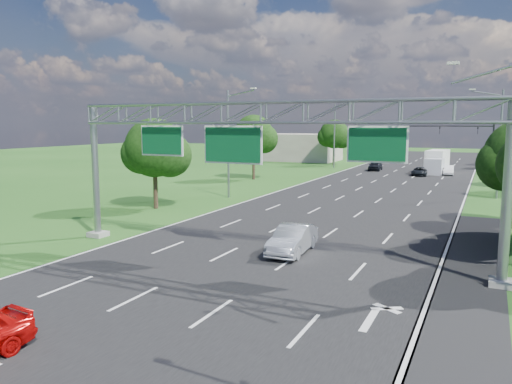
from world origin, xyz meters
The scene contains 17 objects.
ground centered at (0.00, 30.00, 0.00)m, with size 220.00×220.00×0.00m, color #1F4C16.
road centered at (0.00, 30.00, 0.00)m, with size 18.00×180.00×0.02m, color black.
road_flare centered at (10.20, 14.00, 0.00)m, with size 3.00×30.00×0.02m, color black.
sign_gantry centered at (0.33, 12.00, 6.89)m, with size 23.50×1.00×9.56m.
traffic_signal centered at (7.48, 65.00, 5.17)m, with size 12.21×0.24×7.00m.
streetlight_l_near centered at (-11.30, 30.00, 5.58)m, with size 2.97×0.22×10.16m.
streetlight_l_far centered at (-11.30, 65.00, 5.58)m, with size 2.97×0.22×10.16m.
streetlight_r_mid centered at (11.30, 40.00, 5.58)m, with size 2.97×0.22×10.16m.
tree_verge_la centered at (-13.92, 22.04, 4.76)m, with size 5.76×4.80×7.40m.
tree_verge_lb centered at (-15.92, 45.04, 5.41)m, with size 5.76×4.80×8.06m.
tree_verge_lc centered at (-12.92, 70.04, 4.98)m, with size 5.76×4.80×7.62m.
building_left centered at (-22.00, 78.00, 2.50)m, with size 14.00×10.00×5.00m, color gray.
silver_sedan centered at (1.36, 13.38, 0.76)m, with size 1.60×4.60×1.52m, color #B7BCC4.
car_queue_b centered at (2.34, 58.37, 0.57)m, with size 1.88×4.08×1.13m, color black.
car_queue_c centered at (-4.65, 63.43, 0.73)m, with size 1.72×4.27×1.46m, color black.
car_queue_d centered at (5.71, 61.27, 0.64)m, with size 1.35×3.87×1.28m, color white.
box_truck centered at (3.92, 63.71, 1.53)m, with size 2.94×8.58×3.19m.
Camera 1 is at (10.74, -11.22, 6.95)m, focal length 35.00 mm.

